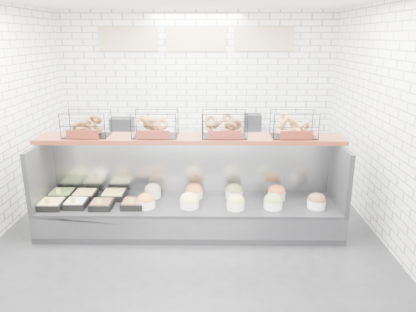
{
  "coord_description": "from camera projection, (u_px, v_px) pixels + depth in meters",
  "views": [
    {
      "loc": [
        0.31,
        -4.76,
        2.55
      ],
      "look_at": [
        0.24,
        0.45,
        1.01
      ],
      "focal_mm": 35.0,
      "sensor_mm": 36.0,
      "label": 1
    }
  ],
  "objects": [
    {
      "name": "display_case",
      "position": [
        189.0,
        206.0,
        5.52
      ],
      "size": [
        4.0,
        0.9,
        1.2
      ],
      "color": "black",
      "rests_on": "ground"
    },
    {
      "name": "room_shell",
      "position": [
        190.0,
        75.0,
        5.28
      ],
      "size": [
        5.02,
        5.51,
        3.01
      ],
      "color": "white",
      "rests_on": "ground"
    },
    {
      "name": "ground",
      "position": [
        189.0,
        240.0,
        5.29
      ],
      "size": [
        5.5,
        5.5,
        0.0
      ],
      "primitive_type": "plane",
      "color": "black",
      "rests_on": "ground"
    },
    {
      "name": "prep_counter",
      "position": [
        196.0,
        153.0,
        7.48
      ],
      "size": [
        4.0,
        0.6,
        1.2
      ],
      "color": "#93969B",
      "rests_on": "ground"
    },
    {
      "name": "bagel_shelf",
      "position": [
        190.0,
        128.0,
        5.39
      ],
      "size": [
        4.1,
        0.5,
        0.4
      ],
      "color": "#4F1C11",
      "rests_on": "display_case"
    }
  ]
}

